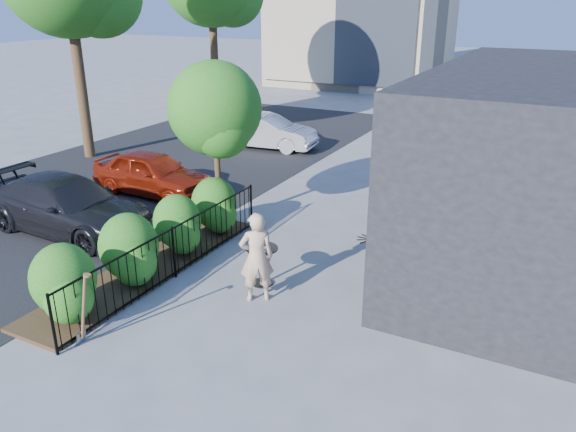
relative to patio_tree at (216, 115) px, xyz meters
The scene contains 12 objects.
ground 4.50m from the patio_tree, 50.96° to the right, with size 120.00×120.00×0.00m, color gray.
fence 3.61m from the patio_tree, 75.06° to the right, with size 0.05×6.05×1.10m.
planting_bed 3.88m from the patio_tree, 89.26° to the right, with size 1.30×6.00×0.08m, color #382616.
shrubs 3.37m from the patio_tree, 87.08° to the right, with size 1.10×5.60×1.24m.
patio_tree is the anchor object (origin of this frame).
street 5.51m from the patio_tree, behind, with size 9.00×30.00×0.01m, color black.
cafe_table 3.96m from the patio_tree, 41.85° to the right, with size 0.63×0.63×0.84m.
woman 4.28m from the patio_tree, 46.08° to the right, with size 0.63×0.42×1.74m, color #D4AC89.
shovel 5.85m from the patio_tree, 79.63° to the right, with size 0.47×0.18×1.40m.
car_red 3.88m from the patio_tree, 160.25° to the left, with size 1.48×3.67×1.25m, color maroon.
car_silver 8.00m from the patio_tree, 111.29° to the left, with size 1.33×3.82×1.26m, color silver.
car_darkgrey 4.19m from the patio_tree, 146.21° to the right, with size 1.86×4.57×1.33m, color black.
Camera 1 is at (5.21, -7.97, 5.31)m, focal length 35.00 mm.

